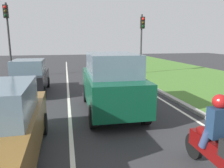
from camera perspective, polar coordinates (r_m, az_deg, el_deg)
ground_plane at (r=12.65m, az=-8.43°, el=-1.13°), size 60.00×60.00×0.00m
lane_line_center at (r=12.63m, az=-11.60°, el=-1.26°), size 0.12×32.00×0.01m
lane_line_right_edge at (r=13.36m, az=7.16°, el=-0.41°), size 0.12×32.00×0.01m
grass_verge_right at (r=15.65m, az=24.36°, el=0.50°), size 9.00×48.00×0.06m
curb_right at (r=13.52m, az=9.17°, el=-0.08°), size 0.24×48.00×0.12m
car_suv_ahead at (r=8.22m, az=-0.18°, el=0.44°), size 2.06×4.55×2.28m
car_hatchback_far at (r=11.99m, az=-20.97°, el=1.82°), size 1.73×3.70×1.78m
motorcycle at (r=4.94m, az=25.92°, el=-15.87°), size 0.41×1.90×1.01m
rider_person at (r=4.74m, az=26.24°, el=-8.92°), size 0.51×0.41×1.16m
traffic_light_near_right at (r=17.79m, az=7.93°, el=13.02°), size 0.32×0.50×4.75m
traffic_light_overhead_left at (r=17.67m, az=-25.98°, el=13.35°), size 0.32×0.50×5.37m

